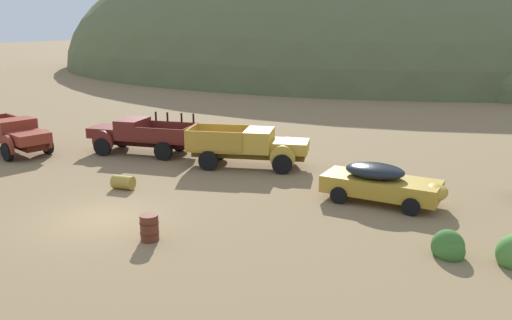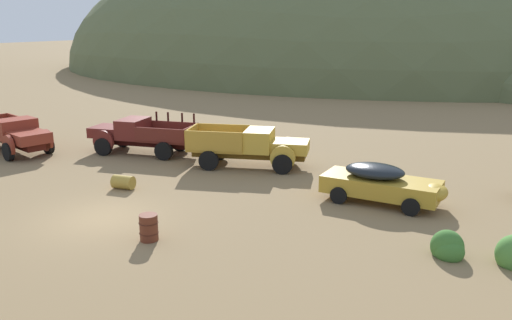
# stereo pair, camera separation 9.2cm
# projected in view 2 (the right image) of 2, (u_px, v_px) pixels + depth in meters

# --- Properties ---
(ground_plane) EXTENTS (300.00, 300.00, 0.00)m
(ground_plane) POSITION_uv_depth(u_px,v_px,m) (103.00, 218.00, 19.19)
(ground_plane) COLOR olive
(hill_far_right) EXTENTS (91.91, 70.15, 41.28)m
(hill_far_right) POSITION_uv_depth(u_px,v_px,m) (340.00, 68.00, 82.93)
(hill_far_right) COLOR #56603D
(hill_far_right) RESTS_ON ground
(truck_rust_red) EXTENTS (6.48, 3.73, 2.16)m
(truck_rust_red) POSITION_uv_depth(u_px,v_px,m) (16.00, 135.00, 28.60)
(truck_rust_red) COLOR #42140D
(truck_rust_red) RESTS_ON ground
(truck_oxblood) EXTENTS (6.09, 3.18, 2.16)m
(truck_oxblood) POSITION_uv_depth(u_px,v_px,m) (135.00, 135.00, 28.57)
(truck_oxblood) COLOR black
(truck_oxblood) RESTS_ON ground
(truck_faded_yellow) EXTENTS (6.18, 3.60, 1.91)m
(truck_faded_yellow) POSITION_uv_depth(u_px,v_px,m) (256.00, 147.00, 25.73)
(truck_faded_yellow) COLOR brown
(truck_faded_yellow) RESTS_ON ground
(car_mustard) EXTENTS (4.85, 2.09, 1.57)m
(car_mustard) POSITION_uv_depth(u_px,v_px,m) (384.00, 183.00, 20.57)
(car_mustard) COLOR #B28928
(car_mustard) RESTS_ON ground
(oil_drum_tipped) EXTENTS (0.98, 0.71, 0.59)m
(oil_drum_tipped) POSITION_uv_depth(u_px,v_px,m) (123.00, 182.00, 22.50)
(oil_drum_tipped) COLOR olive
(oil_drum_tipped) RESTS_ON ground
(oil_drum_spare) EXTENTS (0.65, 0.65, 0.89)m
(oil_drum_spare) POSITION_uv_depth(u_px,v_px,m) (149.00, 227.00, 17.14)
(oil_drum_spare) COLOR #5B2819
(oil_drum_spare) RESTS_ON ground
(bush_back_edge) EXTENTS (0.95, 0.85, 0.87)m
(bush_back_edge) POSITION_uv_depth(u_px,v_px,m) (371.00, 173.00, 24.22)
(bush_back_edge) COLOR #4C8438
(bush_back_edge) RESTS_ON ground
(bush_front_left) EXTENTS (1.04, 1.00, 1.06)m
(bush_front_left) POSITION_uv_depth(u_px,v_px,m) (448.00, 248.00, 15.99)
(bush_front_left) COLOR #3D702D
(bush_front_left) RESTS_ON ground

